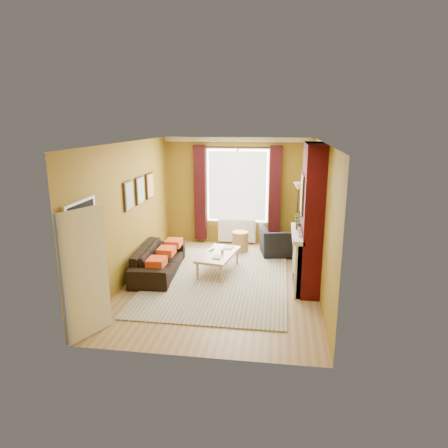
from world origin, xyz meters
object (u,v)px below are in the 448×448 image
(sofa, at_px, (159,260))
(coffee_table, at_px, (218,255))
(armchair, at_px, (283,241))
(wicker_stool, at_px, (240,242))
(floor_lamp, at_px, (298,197))

(sofa, xyz_separation_m, coffee_table, (1.26, 0.25, 0.08))
(sofa, relative_size, armchair, 1.91)
(wicker_stool, bearing_deg, armchair, -6.63)
(coffee_table, distance_m, wicker_stool, 1.52)
(armchair, bearing_deg, coffee_table, 34.26)
(sofa, height_order, wicker_stool, sofa)
(sofa, height_order, armchair, armchair)
(armchair, bearing_deg, wicker_stool, -16.91)
(armchair, height_order, floor_lamp, floor_lamp)
(armchair, distance_m, floor_lamp, 1.15)
(wicker_stool, bearing_deg, coffee_table, -102.27)
(sofa, bearing_deg, floor_lamp, -59.50)
(armchair, relative_size, floor_lamp, 0.61)
(floor_lamp, bearing_deg, coffee_table, -134.13)
(wicker_stool, xyz_separation_m, floor_lamp, (1.39, 0.28, 1.12))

